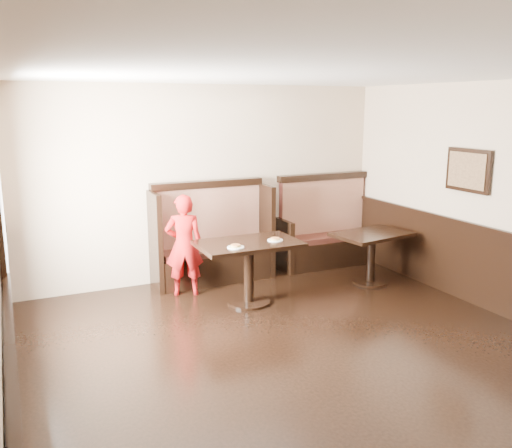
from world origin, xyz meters
TOP-DOWN VIEW (x-y plane):
  - ground at (0.00, 0.00)m, footprint 7.00×7.00m
  - room_shell at (-0.30, 0.28)m, footprint 7.00×7.00m
  - booth_main at (0.00, 3.30)m, footprint 1.75×0.72m
  - booth_neighbor at (1.95, 3.29)m, footprint 1.65×0.72m
  - table_main at (0.09, 2.18)m, footprint 1.29×0.81m
  - table_neighbor at (2.01, 2.19)m, footprint 1.16×0.85m
  - child at (-0.55, 2.85)m, footprint 0.58×0.47m
  - pizza_plate_left at (-0.17, 1.99)m, footprint 0.21×0.21m
  - pizza_plate_right at (0.43, 2.11)m, footprint 0.20×0.20m

SIDE VIEW (x-z plane):
  - ground at x=0.00m, z-range 0.00..0.00m
  - booth_neighbor at x=1.95m, z-range -0.24..1.21m
  - booth_main at x=0.00m, z-range -0.20..1.25m
  - table_neighbor at x=2.01m, z-range 0.18..0.93m
  - table_main at x=0.09m, z-range 0.22..1.04m
  - room_shell at x=-0.30m, z-range -2.83..4.17m
  - child at x=-0.55m, z-range 0.00..1.37m
  - pizza_plate_right at x=0.43m, z-range 0.81..0.85m
  - pizza_plate_left at x=-0.17m, z-range 0.81..0.85m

